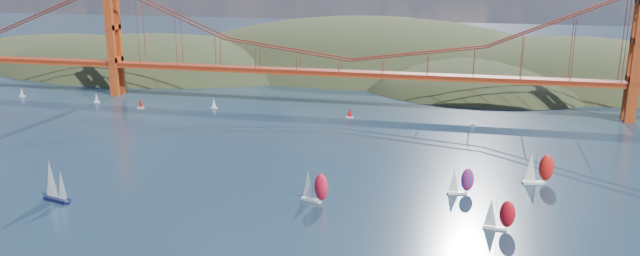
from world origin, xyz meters
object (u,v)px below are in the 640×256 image
object	(u,v)px
racer_1	(499,214)
racer_rwb	(460,180)
racer_0	(314,186)
sloop_navy	(54,181)
racer_3	(538,168)

from	to	relation	value
racer_1	racer_rwb	xyz separation A→B (m)	(-9.76, 23.22, -0.08)
racer_1	racer_rwb	world-z (taller)	racer_1
racer_rwb	racer_0	bearing A→B (deg)	-175.19
racer_1	racer_rwb	bearing A→B (deg)	118.75
sloop_navy	racer_3	bearing A→B (deg)	32.35
racer_1	racer_3	bearing A→B (deg)	76.39
sloop_navy	racer_1	distance (m)	122.15
sloop_navy	racer_1	bearing A→B (deg)	17.63
racer_0	racer_3	size ratio (longest dim) A/B	0.93
racer_0	racer_rwb	distance (m)	43.11
racer_0	racer_1	distance (m)	50.59
racer_1	sloop_navy	bearing A→B (deg)	-170.12
racer_0	sloop_navy	bearing A→B (deg)	-146.51
racer_3	racer_rwb	bearing A→B (deg)	-161.33
racer_1	racer_3	world-z (taller)	racer_3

